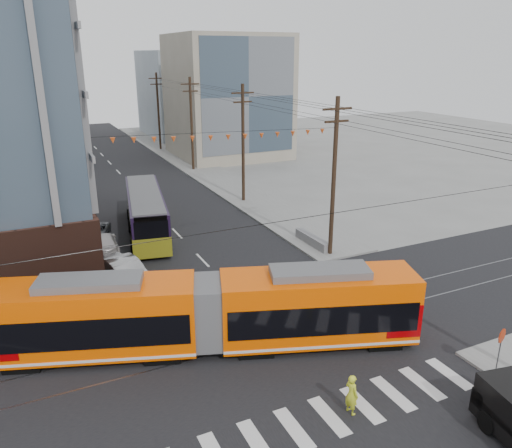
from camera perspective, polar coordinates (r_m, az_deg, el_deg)
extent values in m
plane|color=slate|center=(23.68, 5.87, -16.25)|extent=(160.00, 160.00, 0.00)
cube|color=gray|center=(69.78, -3.32, 14.33)|extent=(14.00, 14.00, 16.00)
cube|color=#8C99A5|center=(89.24, -7.13, 14.59)|extent=(16.00, 16.00, 14.00)
cylinder|color=black|center=(75.21, -11.09, 12.44)|extent=(0.30, 0.30, 11.00)
imported|color=#949494|center=(32.53, -15.43, -4.89)|extent=(2.92, 5.37, 1.68)
imported|color=silver|center=(37.32, -17.10, -2.14)|extent=(2.33, 5.01, 1.42)
imported|color=#44474C|center=(40.63, -17.85, -0.68)|extent=(3.06, 4.59, 1.17)
imported|color=yellow|center=(21.11, 10.87, -18.57)|extent=(0.50, 0.69, 1.74)
cube|color=slate|center=(37.25, 6.48, -1.94)|extent=(0.94, 3.98, 0.79)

